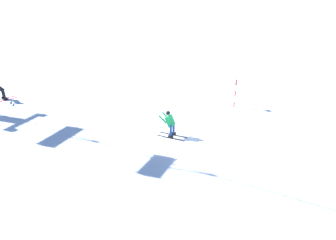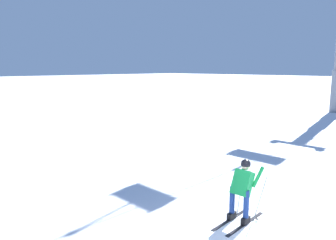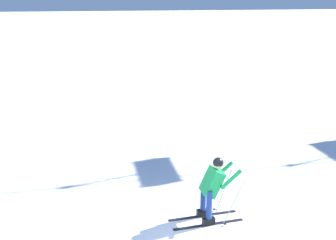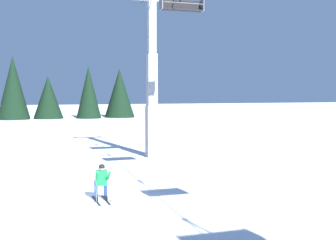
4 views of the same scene
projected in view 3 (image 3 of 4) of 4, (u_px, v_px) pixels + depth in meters
skier_carving_main at (213, 185)px, 8.70m from camera, size 1.65×0.72×1.63m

